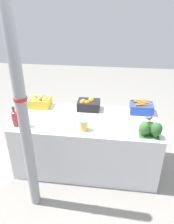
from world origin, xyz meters
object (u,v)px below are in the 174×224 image
broccoli_pile (150,128)px  sparrow_bird (149,118)px  juice_bottle_ruby (15,118)px  juice_bottle_amber (23,119)px  pickle_jar (84,125)px  apple_crate (40,101)px  support_pole (22,110)px  carrot_crate (141,107)px  orange_crate (88,104)px

broccoli_pile → sparrow_bird: 0.13m
juice_bottle_ruby → juice_bottle_amber: size_ratio=0.97×
juice_bottle_ruby → pickle_jar: size_ratio=1.81×
sparrow_bird → apple_crate: bearing=-54.3°
juice_bottle_amber → sparrow_bird: bearing=0.3°
juice_bottle_ruby → support_pole: bearing=-53.9°
juice_bottle_amber → pickle_jar: size_ratio=1.87×
carrot_crate → pickle_jar: carrot_crate is taller
broccoli_pile → orange_crate: bearing=143.9°
support_pole → sparrow_bird: (1.24, 0.46, -0.24)m
orange_crate → apple_crate: bearing=-179.6°
apple_crate → juice_bottle_amber: bearing=-92.2°
carrot_crate → juice_bottle_amber: 1.54m
support_pole → apple_crate: 1.08m
support_pole → carrot_crate: support_pole is taller
apple_crate → carrot_crate: (1.42, 0.01, -0.01)m
juice_bottle_amber → pickle_jar: 0.73m
broccoli_pile → juice_bottle_ruby: (-1.59, 0.01, 0.01)m
orange_crate → carrot_crate: bearing=0.1°
apple_crate → broccoli_pile: 1.56m
orange_crate → juice_bottle_amber: size_ratio=1.18×
juice_bottle_ruby → sparrow_bird: juice_bottle_ruby is taller
carrot_crate → broccoli_pile: broccoli_pile is taller
support_pole → juice_bottle_amber: (-0.22, 0.45, -0.35)m
orange_crate → juice_bottle_amber: juice_bottle_amber is taller
broccoli_pile → pickle_jar: 0.76m
sparrow_bird → juice_bottle_amber: bearing=-33.4°
sparrow_bird → pickle_jar: bearing=-34.1°
carrot_crate → sparrow_bird: sparrow_bird is taller
support_pole → orange_crate: 1.18m
carrot_crate → broccoli_pile: bearing=-85.5°
support_pole → pickle_jar: 0.79m
orange_crate → sparrow_bird: size_ratio=2.54×
support_pole → juice_bottle_amber: bearing=116.4°
juice_bottle_ruby → sparrow_bird: bearing=0.3°
broccoli_pile → juice_bottle_ruby: 1.59m
juice_bottle_amber → juice_bottle_ruby: bearing=180.0°
orange_crate → pickle_jar: 0.54m
apple_crate → support_pole: bearing=-78.6°
support_pole → apple_crate: size_ratio=7.93×
broccoli_pile → juice_bottle_amber: size_ratio=0.97×
orange_crate → juice_bottle_ruby: 0.99m
orange_crate → juice_bottle_amber: (-0.72, -0.55, 0.03)m
apple_crate → juice_bottle_amber: (-0.02, -0.55, 0.02)m
juice_bottle_ruby → pickle_jar: (0.83, 0.01, -0.04)m
broccoli_pile → juice_bottle_amber: bearing=179.8°
juice_bottle_ruby → pickle_jar: 0.83m
apple_crate → sparrow_bird: size_ratio=2.54×
carrot_crate → pickle_jar: 0.89m
apple_crate → carrot_crate: size_ratio=1.00×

